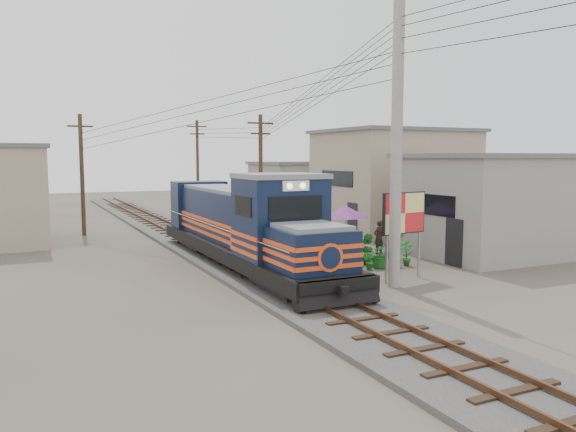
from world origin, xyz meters
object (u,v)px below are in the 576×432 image
locomotive (244,227)px  billboard (404,216)px  market_umbrella (346,212)px  vendor (379,237)px

locomotive → billboard: bearing=-46.8°
market_umbrella → vendor: market_umbrella is taller
locomotive → market_umbrella: locomotive is taller
billboard → locomotive: bearing=122.7°
locomotive → vendor: size_ratio=9.67×
billboard → market_umbrella: billboard is taller
locomotive → billboard: 6.55m
locomotive → vendor: (6.91, 0.38, -0.88)m
billboard → vendor: 5.91m
market_umbrella → vendor: (1.66, -0.26, -1.23)m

